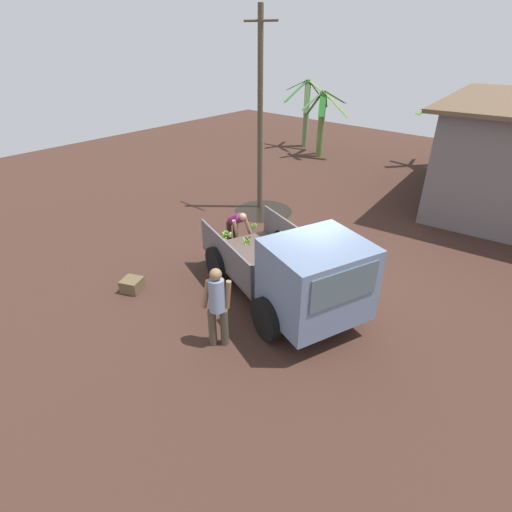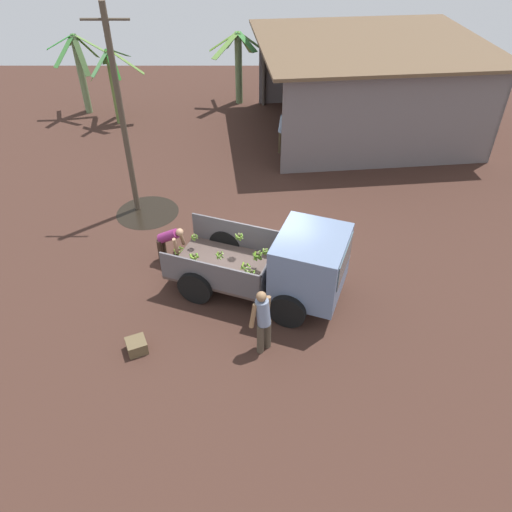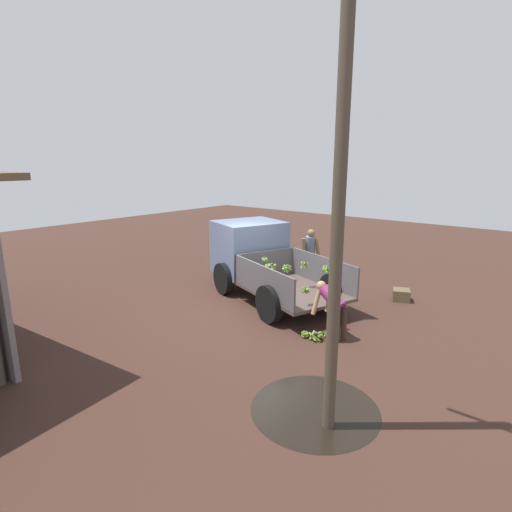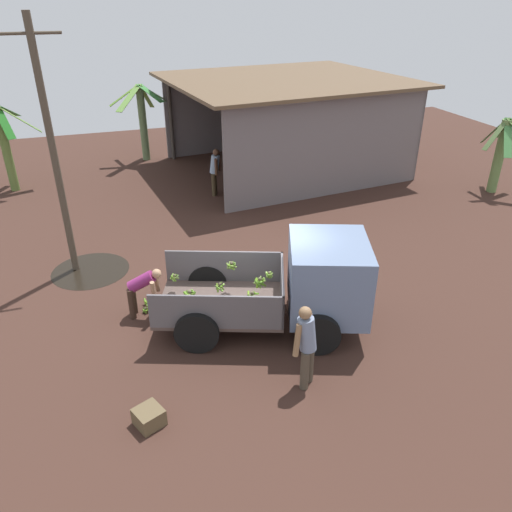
% 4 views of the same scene
% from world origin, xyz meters
% --- Properties ---
extents(ground, '(36.00, 36.00, 0.00)m').
position_xyz_m(ground, '(0.00, 0.00, 0.00)').
color(ground, '#3D251E').
extents(mud_patch_0, '(2.02, 2.02, 0.01)m').
position_xyz_m(mud_patch_0, '(-3.69, 2.93, 0.00)').
color(mud_patch_0, black).
rests_on(mud_patch_0, ground).
extents(cargo_truck, '(4.88, 3.34, 2.03)m').
position_xyz_m(cargo_truck, '(0.81, -1.11, 1.09)').
color(cargo_truck, '#50403B').
rests_on(cargo_truck, ground).
extents(utility_pole, '(1.29, 0.18, 6.27)m').
position_xyz_m(utility_pole, '(-4.06, 3.16, 3.22)').
color(utility_pole, '#4C4033').
rests_on(utility_pole, ground).
extents(banana_palm_0, '(2.50, 2.12, 3.40)m').
position_xyz_m(banana_palm_0, '(-7.79, 11.28, 1.81)').
color(banana_palm_0, '#6C8356').
rests_on(banana_palm_0, ground).
extents(banana_palm_1, '(2.23, 2.22, 3.11)m').
position_xyz_m(banana_palm_1, '(-6.11, 10.19, 1.67)').
color(banana_palm_1, olive).
rests_on(banana_palm_1, ground).
extents(banana_palm_3, '(2.39, 2.32, 3.20)m').
position_xyz_m(banana_palm_3, '(-0.94, 12.45, 1.71)').
color(banana_palm_3, '#60784D').
rests_on(banana_palm_3, ground).
extents(person_foreground_visitor, '(0.59, 0.54, 1.72)m').
position_xyz_m(person_foreground_visitor, '(0.01, -2.86, 0.95)').
color(person_foreground_visitor, '#494033').
rests_on(person_foreground_visitor, ground).
extents(person_worker_loading, '(0.81, 0.63, 1.20)m').
position_xyz_m(person_worker_loading, '(-2.58, 0.39, 0.73)').
color(person_worker_loading, '#38261C').
rests_on(person_worker_loading, ground).
extents(person_bystander_near_shed, '(0.51, 0.61, 1.70)m').
position_xyz_m(person_bystander_near_shed, '(0.90, 7.34, 0.94)').
color(person_bystander_near_shed, '#463824').
rests_on(person_bystander_near_shed, ground).
extents(banana_bunch_on_ground_0, '(0.18, 0.18, 0.14)m').
position_xyz_m(banana_bunch_on_ground_0, '(-2.54, 0.48, 0.08)').
color(banana_bunch_on_ground_0, '#413B2A').
rests_on(banana_bunch_on_ground_0, ground).
extents(banana_bunch_on_ground_1, '(0.20, 0.20, 0.16)m').
position_xyz_m(banana_bunch_on_ground_1, '(-2.15, 0.80, 0.08)').
color(banana_bunch_on_ground_1, brown).
rests_on(banana_bunch_on_ground_1, ground).
extents(banana_bunch_on_ground_2, '(0.31, 0.31, 0.20)m').
position_xyz_m(banana_bunch_on_ground_2, '(-2.41, 0.76, 0.11)').
color(banana_bunch_on_ground_2, brown).
rests_on(banana_bunch_on_ground_2, ground).
extents(wooden_crate_0, '(0.59, 0.59, 0.32)m').
position_xyz_m(wooden_crate_0, '(-2.93, -2.95, 0.16)').
color(wooden_crate_0, brown).
rests_on(wooden_crate_0, ground).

